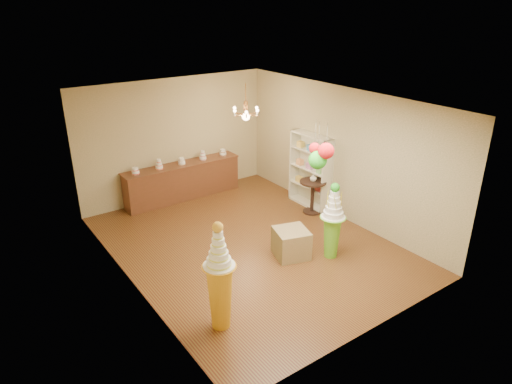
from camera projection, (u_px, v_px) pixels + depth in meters
floor at (250, 245)px, 9.48m from camera, size 6.50×6.50×0.00m
ceiling at (249, 101)px, 8.30m from camera, size 6.50×6.50×0.00m
wall_back at (175, 139)px, 11.33m from camera, size 5.00×0.04×3.00m
wall_front at (379, 245)px, 6.45m from camera, size 5.00×0.04×3.00m
wall_left at (125, 209)px, 7.56m from camera, size 0.04×6.50×3.00m
wall_right at (341, 154)px, 10.22m from camera, size 0.04×6.50×3.00m
pedestal_green at (332, 227)px, 8.82m from camera, size 0.62×0.62×1.56m
pedestal_orange at (220, 288)px, 6.88m from camera, size 0.55×0.55×1.81m
burlap_riser at (291, 243)px, 8.97m from camera, size 0.78×0.78×0.57m
sideboard at (183, 180)px, 11.52m from camera, size 3.04×0.54×1.16m
shelving_unit at (310, 170)px, 10.97m from camera, size 0.33×1.20×1.80m
round_table at (313, 192)px, 10.72m from camera, size 0.79×0.79×0.80m
vase at (313, 178)px, 10.57m from camera, size 0.20×0.20×0.17m
pom_red_left at (326, 151)px, 7.05m from camera, size 0.26×0.26×0.58m
pom_green_mid at (318, 160)px, 7.17m from camera, size 0.29×0.29×0.77m
pom_red_right at (315, 148)px, 7.24m from camera, size 0.18×0.18×0.56m
chandelier at (246, 114)px, 10.31m from camera, size 0.69×0.69×0.85m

